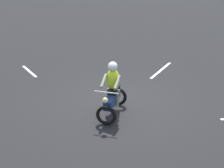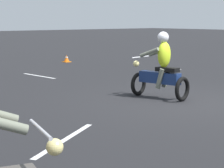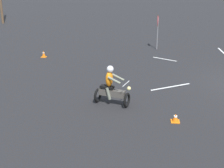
{
  "view_description": "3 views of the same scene",
  "coord_description": "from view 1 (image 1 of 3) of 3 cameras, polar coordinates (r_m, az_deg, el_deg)",
  "views": [
    {
      "loc": [
        11.14,
        5.03,
        6.13
      ],
      "look_at": [
        0.67,
        0.1,
        1.0
      ],
      "focal_mm": 70.0,
      "sensor_mm": 36.0,
      "label": 1
    },
    {
      "loc": [
        -6.78,
        7.93,
        1.97
      ],
      "look_at": [
        -1.32,
        3.33,
        0.9
      ],
      "focal_mm": 70.0,
      "sensor_mm": 36.0,
      "label": 2
    },
    {
      "loc": [
        -15.01,
        5.2,
        5.25
      ],
      "look_at": [
        -3.32,
        6.57,
        0.9
      ],
      "focal_mm": 50.0,
      "sensor_mm": 36.0,
      "label": 3
    }
  ],
  "objects": [
    {
      "name": "lane_stripe_w",
      "position": [
        16.38,
        6.39,
        1.79
      ],
      "size": [
        1.79,
        0.22,
        0.01
      ],
      "primitive_type": "cube",
      "rotation": [
        0.0,
        0.0,
        4.64
      ],
      "color": "silver",
      "rests_on": "ground"
    },
    {
      "name": "ground_plane",
      "position": [
        13.67,
        0.83,
        -2.73
      ],
      "size": [
        120.0,
        120.0,
        0.0
      ],
      "primitive_type": "plane",
      "color": "black"
    },
    {
      "name": "lane_stripe_sw",
      "position": [
        16.47,
        -10.72,
        1.64
      ],
      "size": [
        0.78,
        1.12,
        0.01
      ],
      "primitive_type": "cube",
      "rotation": [
        0.0,
        0.0,
        5.7
      ],
      "color": "silver",
      "rests_on": "ground"
    },
    {
      "name": "motorcycle_rider_foreground",
      "position": [
        12.8,
        0.04,
        -1.06
      ],
      "size": [
        1.55,
        0.88,
        1.66
      ],
      "rotation": [
        0.0,
        0.0,
        4.89
      ],
      "color": "black",
      "rests_on": "ground"
    }
  ]
}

